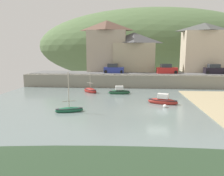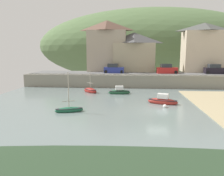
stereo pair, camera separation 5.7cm
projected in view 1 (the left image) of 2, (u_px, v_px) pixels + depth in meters
name	position (u px, v px, depth m)	size (l,w,h in m)	color
ground	(194.00, 141.00, 16.27)	(48.00, 41.00, 0.61)	slate
quay_seawall	(147.00, 80.00, 42.83)	(48.00, 9.40, 2.40)	gray
hillside_backdrop	(152.00, 46.00, 78.40)	(80.00, 44.00, 25.27)	#557145
waterfront_building_left	(107.00, 46.00, 50.05)	(8.77, 4.92, 11.28)	tan
waterfront_building_centre	(134.00, 52.00, 49.76)	(9.29, 5.67, 8.60)	tan
waterfront_building_right	(203.00, 47.00, 48.36)	(8.95, 5.54, 10.54)	beige
rowboat_small_beached	(119.00, 92.00, 35.96)	(3.67, 1.57, 1.47)	#205234
motorboat_with_cabin	(69.00, 110.00, 25.05)	(3.30, 1.98, 4.66)	#1C5C3E
sailboat_tall_mast	(90.00, 91.00, 37.25)	(3.05, 3.01, 3.99)	#A5241F
fishing_boat_green	(163.00, 101.00, 29.01)	(4.12, 2.50, 1.52)	maroon
parked_car_near_slipway	(114.00, 69.00, 46.24)	(4.15, 1.83, 1.95)	navy
parked_car_by_wall	(167.00, 69.00, 45.35)	(4.22, 2.01, 1.95)	red
parked_car_end_of_row	(215.00, 70.00, 44.56)	(4.10, 1.82, 1.95)	black
mooring_buoy	(165.00, 106.00, 26.96)	(0.49, 0.49, 0.49)	silver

